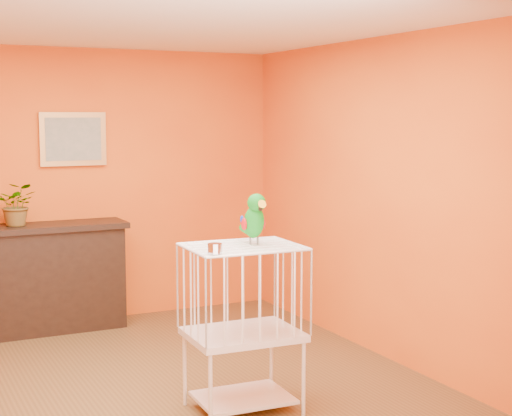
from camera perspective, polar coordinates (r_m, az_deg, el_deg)
ground at (r=5.75m, az=-7.53°, el=-13.34°), size 4.50×4.50×0.00m
room_shell at (r=5.42m, az=-7.78°, el=2.60°), size 4.50×4.50×4.50m
console_cabinet at (r=7.44m, az=-14.55°, el=-4.90°), size 1.33×0.48×0.99m
potted_plant at (r=7.34m, az=-17.03°, el=-0.03°), size 0.46×0.49×0.30m
framed_picture at (r=7.54m, az=-13.16°, el=4.90°), size 0.62×0.04×0.50m
birdcage at (r=5.25m, az=-0.95°, el=-8.57°), size 0.75×0.59×1.12m
feed_cup at (r=4.83m, az=-3.01°, el=-2.96°), size 0.09×0.09×0.06m
parrot at (r=5.18m, az=-0.14°, el=-0.75°), size 0.17×0.30×0.34m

